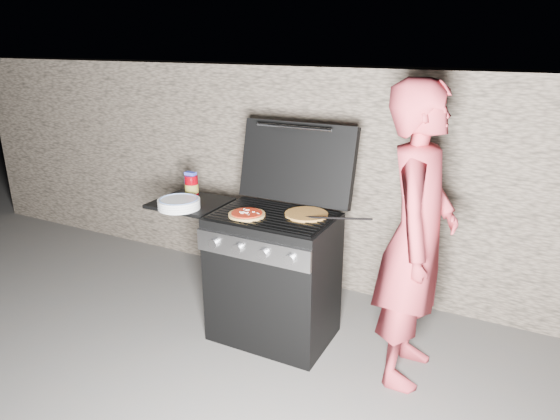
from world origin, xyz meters
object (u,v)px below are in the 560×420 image
at_px(person, 417,238).
at_px(pizza_topped, 247,214).
at_px(sauce_jar, 192,185).
at_px(gas_grill, 242,270).

bearing_deg(person, pizza_topped, 94.37).
distance_m(pizza_topped, person, 1.08).
xyz_separation_m(pizza_topped, person, (1.07, 0.13, -0.02)).
bearing_deg(sauce_jar, pizza_topped, -20.87).
bearing_deg(person, gas_grill, 88.81).
bearing_deg(gas_grill, pizza_topped, -43.02).
distance_m(gas_grill, pizza_topped, 0.49).
bearing_deg(sauce_jar, gas_grill, -14.60).
xyz_separation_m(gas_grill, person, (1.18, 0.03, 0.45)).
distance_m(gas_grill, person, 1.26).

